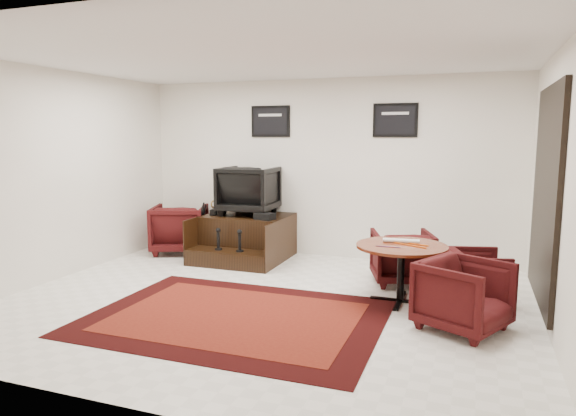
# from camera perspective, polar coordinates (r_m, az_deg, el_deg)

# --- Properties ---
(ground) EXTENTS (6.00, 6.00, 0.00)m
(ground) POSITION_cam_1_polar(r_m,az_deg,el_deg) (6.10, -2.74, -10.38)
(ground) COLOR white
(ground) RESTS_ON ground
(room_shell) EXTENTS (6.02, 5.02, 2.81)m
(room_shell) POSITION_cam_1_polar(r_m,az_deg,el_deg) (5.75, 1.39, 6.63)
(room_shell) COLOR white
(room_shell) RESTS_ON ground
(area_rug) EXTENTS (3.09, 2.31, 0.01)m
(area_rug) POSITION_cam_1_polar(r_m,az_deg,el_deg) (5.63, -5.83, -11.95)
(area_rug) COLOR black
(area_rug) RESTS_ON ground
(shine_podium) EXTENTS (1.32, 1.36, 0.68)m
(shine_podium) POSITION_cam_1_polar(r_m,az_deg,el_deg) (8.13, -4.72, -3.39)
(shine_podium) COLOR black
(shine_podium) RESTS_ON ground
(shine_chair) EXTENTS (0.86, 0.81, 0.85)m
(shine_chair) POSITION_cam_1_polar(r_m,az_deg,el_deg) (8.14, -4.38, 2.26)
(shine_chair) COLOR black
(shine_chair) RESTS_ON shine_podium
(shoes_pair) EXTENTS (0.26, 0.29, 0.09)m
(shoes_pair) POSITION_cam_1_polar(r_m,az_deg,el_deg) (8.20, -7.77, -0.43)
(shoes_pair) COLOR black
(shoes_pair) RESTS_ON shine_podium
(polish_kit) EXTENTS (0.32, 0.26, 0.10)m
(polish_kit) POSITION_cam_1_polar(r_m,az_deg,el_deg) (7.68, -2.59, -0.92)
(polish_kit) COLOR black
(polish_kit) RESTS_ON shine_podium
(umbrella_black) EXTENTS (0.34, 0.13, 0.92)m
(umbrella_black) POSITION_cam_1_polar(r_m,az_deg,el_deg) (8.24, -10.11, -2.30)
(umbrella_black) COLOR black
(umbrella_black) RESTS_ON ground
(umbrella_hooked) EXTENTS (0.32, 0.12, 0.87)m
(umbrella_hooked) POSITION_cam_1_polar(r_m,az_deg,el_deg) (8.42, -9.86, -2.23)
(umbrella_hooked) COLOR black
(umbrella_hooked) RESTS_ON ground
(armchair_side) EXTENTS (1.08, 1.05, 0.87)m
(armchair_side) POSITION_cam_1_polar(r_m,az_deg,el_deg) (8.66, -11.94, -2.00)
(armchair_side) COLOR black
(armchair_side) RESTS_ON ground
(meeting_table) EXTENTS (1.04, 1.04, 0.68)m
(meeting_table) POSITION_cam_1_polar(r_m,az_deg,el_deg) (6.08, 12.49, -4.80)
(meeting_table) COLOR #491A0A
(meeting_table) RESTS_ON ground
(table_chair_back) EXTENTS (0.93, 0.90, 0.77)m
(table_chair_back) POSITION_cam_1_polar(r_m,az_deg,el_deg) (6.92, 12.54, -5.04)
(table_chair_back) COLOR black
(table_chair_back) RESTS_ON ground
(table_chair_window) EXTENTS (0.75, 0.78, 0.67)m
(table_chair_window) POSITION_cam_1_polar(r_m,az_deg,el_deg) (6.43, 20.20, -6.80)
(table_chair_window) COLOR black
(table_chair_window) RESTS_ON ground
(table_chair_corner) EXTENTS (0.97, 1.00, 0.78)m
(table_chair_corner) POSITION_cam_1_polar(r_m,az_deg,el_deg) (5.44, 18.98, -8.83)
(table_chair_corner) COLOR black
(table_chair_corner) RESTS_ON ground
(paper_roll) EXTENTS (0.42, 0.09, 0.05)m
(paper_roll) POSITION_cam_1_polar(r_m,az_deg,el_deg) (6.16, 12.46, -3.58)
(paper_roll) COLOR silver
(paper_roll) RESTS_ON meeting_table
(table_clutter) EXTENTS (0.57, 0.35, 0.01)m
(table_clutter) POSITION_cam_1_polar(r_m,az_deg,el_deg) (6.06, 12.99, -3.97)
(table_clutter) COLOR #CF500B
(table_clutter) RESTS_ON meeting_table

